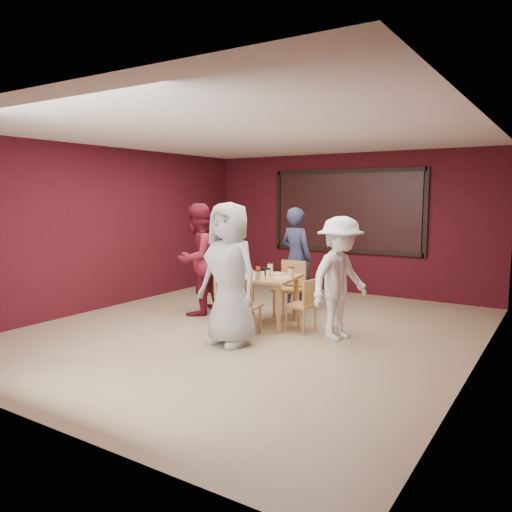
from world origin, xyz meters
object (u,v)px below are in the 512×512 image
Objects in this scene: chair_front at (243,303)px; diner_front at (229,274)px; diner_back at (296,258)px; dining_table at (264,282)px; diner_right at (340,278)px; chair_back at (291,285)px; chair_left at (226,292)px; chair_right at (305,302)px; diner_left at (197,259)px.

diner_front is at bearing -81.21° from chair_front.
diner_back is at bearing 96.41° from chair_front.
dining_table is 1.32m from diner_back.
diner_right is at bearing 50.20° from diner_front.
diner_right is at bearing -33.79° from chair_back.
dining_table is at bearing 1.52° from chair_left.
chair_right reaches higher than chair_left.
chair_back is at bearing 84.78° from dining_table.
chair_left is at bearing 135.76° from diner_front.
chair_front is 2.06m from diner_back.
chair_right is at bearing 136.41° from diner_back.
diner_right is at bearing 85.33° from diner_left.
chair_front is 0.91m from chair_right.
diner_back is 0.96× the size of diner_left.
diner_front is at bearing -82.62° from dining_table.
diner_right reaches higher than dining_table.
chair_right is 2.07m from diner_left.
diner_left reaches higher than diner_right.
diner_back is at bearing 135.57° from diner_left.
chair_left is at bearing 85.36° from diner_left.
dining_table is 0.64× the size of diner_right.
chair_back is at bearing 130.33° from chair_right.
chair_left is at bearing 138.77° from chair_front.
dining_table is 1.21× the size of chair_back.
diner_right reaches higher than chair_back.
chair_back reaches higher than chair_front.
diner_left is (-1.38, 0.72, 0.45)m from chair_front.
dining_table is at bearing 175.75° from chair_right.
diner_back is (-0.23, 2.01, 0.41)m from chair_front.
chair_right is 0.68m from diner_right.
dining_table is 1.16m from diner_front.
diner_front reaches higher than diner_left.
diner_front is at bearing -118.25° from chair_right.
diner_right is (2.56, -0.09, -0.08)m from diner_left.
chair_left is 2.02m from diner_right.
diner_back is at bearing 60.11° from diner_right.
diner_right is (1.41, -1.38, -0.04)m from diner_back.
diner_right is at bearing -3.94° from chair_right.
chair_back is 0.48× the size of diner_front.
chair_back is 1.88m from diner_front.
diner_back is at bearing 66.61° from chair_left.
diner_right is (1.18, 0.62, 0.37)m from chair_front.
chair_left is at bearing 102.55° from diner_right.
chair_back is (-0.02, 1.43, 0.04)m from chair_front.
dining_table is at bearing 87.32° from diner_left.
dining_table is 0.59× the size of diner_left.
diner_left is at bearing 150.07° from diner_front.
chair_front is 1.05m from chair_left.
chair_left is at bearing -136.71° from chair_back.
diner_front reaches higher than chair_front.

